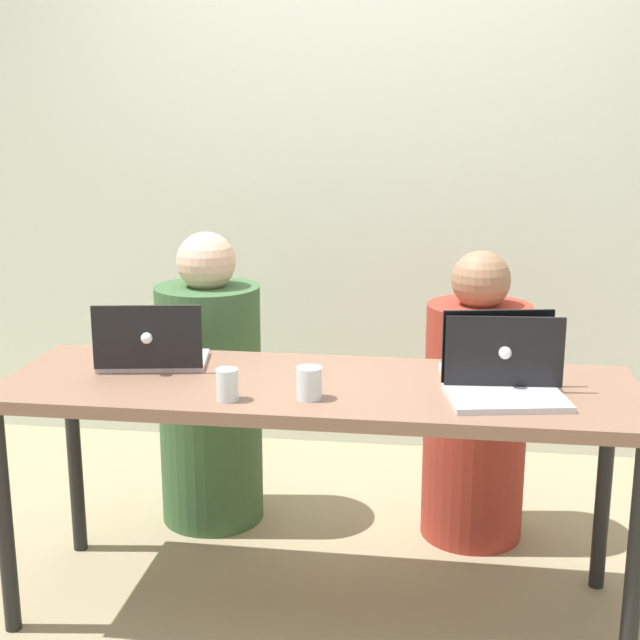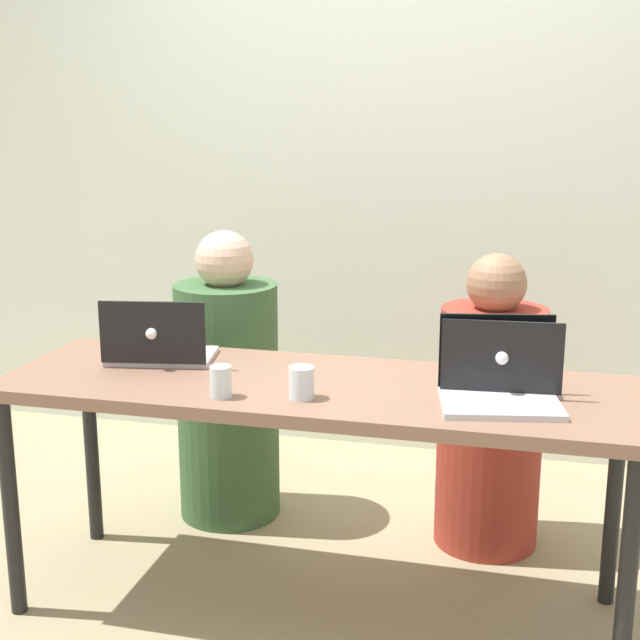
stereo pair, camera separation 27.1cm
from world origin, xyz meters
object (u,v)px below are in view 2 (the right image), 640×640
at_px(laptop_back_left, 159,348).
at_px(laptop_front_right, 499,385).
at_px(water_glass_center, 302,385).
at_px(water_glass_left, 221,384).
at_px(person_on_left, 228,392).
at_px(person_on_right, 490,418).
at_px(laptop_back_right, 500,374).

xyz_separation_m(laptop_back_left, laptop_front_right, (1.10, -0.14, 0.00)).
height_order(laptop_front_right, water_glass_center, laptop_front_right).
relative_size(laptop_back_left, water_glass_left, 4.05).
xyz_separation_m(person_on_left, person_on_right, (1.00, 0.00, -0.02)).
bearing_deg(person_on_left, water_glass_center, 127.77).
relative_size(laptop_front_right, water_glass_left, 4.01).
height_order(laptop_back_right, water_glass_center, laptop_back_right).
bearing_deg(laptop_back_left, person_on_right, -164.47).
relative_size(person_on_left, laptop_back_right, 3.13).
bearing_deg(laptop_back_left, person_on_left, -105.54).
relative_size(person_on_right, water_glass_left, 11.70).
distance_m(person_on_right, laptop_back_left, 1.21).
distance_m(person_on_right, water_glass_left, 1.12).
bearing_deg(water_glass_center, person_on_left, 123.93).
bearing_deg(laptop_back_right, person_on_right, -89.28).
bearing_deg(water_glass_left, person_on_right, 47.29).
distance_m(laptop_front_right, water_glass_center, 0.56).
bearing_deg(laptop_back_right, water_glass_left, 14.45).
height_order(laptop_back_left, laptop_front_right, laptop_front_right).
distance_m(laptop_back_right, water_glass_left, 0.82).
relative_size(person_on_right, laptop_back_right, 3.00).
xyz_separation_m(person_on_right, water_glass_center, (-0.50, -0.74, 0.32)).
relative_size(laptop_front_right, water_glass_center, 3.96).
bearing_deg(person_on_left, laptop_front_right, 152.49).
xyz_separation_m(laptop_back_right, water_glass_center, (-0.55, -0.22, -0.01)).
distance_m(person_on_right, laptop_back_right, 0.62).
bearing_deg(person_on_right, water_glass_left, 38.30).
height_order(person_on_left, laptop_back_right, person_on_left).
relative_size(person_on_right, laptop_front_right, 2.92).
height_order(laptop_front_right, water_glass_left, laptop_front_right).
bearing_deg(water_glass_left, laptop_front_right, 10.92).
distance_m(person_on_right, water_glass_center, 0.95).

